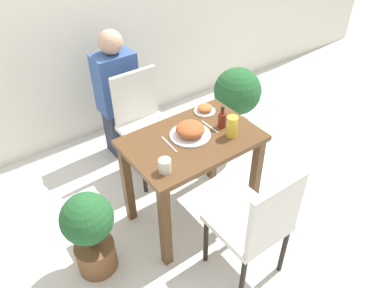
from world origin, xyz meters
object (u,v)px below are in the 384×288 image
at_px(chair_near, 258,223).
at_px(drink_cup, 165,166).
at_px(food_plate, 190,130).
at_px(person_figure, 118,96).
at_px(chair_far, 144,120).
at_px(side_plate, 205,109).
at_px(potted_plant_right, 237,102).
at_px(juice_glass, 232,127).
at_px(sauce_bottle, 222,119).
at_px(potted_plant_left, 90,230).

bearing_deg(chair_near, drink_cup, -56.29).
bearing_deg(food_plate, person_figure, 91.87).
distance_m(chair_far, side_plate, 0.61).
distance_m(chair_far, potted_plant_right, 0.85).
relative_size(food_plate, potted_plant_right, 0.34).
distance_m(food_plate, potted_plant_right, 0.98).
distance_m(chair_near, juice_glass, 0.65).
bearing_deg(sauce_bottle, potted_plant_left, 179.24).
height_order(food_plate, potted_plant_left, food_plate).
distance_m(drink_cup, sauce_bottle, 0.59).
xyz_separation_m(food_plate, potted_plant_left, (-0.81, -0.03, -0.41)).
bearing_deg(juice_glass, drink_cup, -176.48).
height_order(chair_far, juice_glass, chair_far).
bearing_deg(chair_far, side_plate, -62.46).
bearing_deg(side_plate, chair_far, 117.54).
distance_m(food_plate, person_figure, 1.05).
bearing_deg(drink_cup, chair_far, 68.51).
xyz_separation_m(food_plate, juice_glass, (0.22, -0.16, 0.03)).
xyz_separation_m(drink_cup, juice_glass, (0.56, 0.03, 0.03)).
bearing_deg(sauce_bottle, side_plate, 84.88).
xyz_separation_m(sauce_bottle, potted_plant_left, (-1.05, 0.01, -0.43)).
bearing_deg(food_plate, sauce_bottle, -10.40).
bearing_deg(side_plate, drink_cup, -147.84).
height_order(chair_near, potted_plant_right, chair_near).
relative_size(chair_far, potted_plant_left, 1.38).
bearing_deg(potted_plant_left, chair_near, -39.37).
distance_m(chair_near, sauce_bottle, 0.75).
xyz_separation_m(chair_far, drink_cup, (-0.34, -0.86, 0.28)).
height_order(chair_near, potted_plant_left, chair_near).
height_order(chair_far, side_plate, chair_far).
bearing_deg(food_plate, chair_far, 89.48).
bearing_deg(chair_far, potted_plant_left, -139.76).
relative_size(juice_glass, sauce_bottle, 0.90).
distance_m(food_plate, juice_glass, 0.28).
bearing_deg(side_plate, potted_plant_right, 24.43).
distance_m(food_plate, drink_cup, 0.39).
bearing_deg(person_figure, chair_far, -83.88).
height_order(food_plate, juice_glass, juice_glass).
xyz_separation_m(chair_near, person_figure, (-0.03, 1.71, 0.07)).
distance_m(chair_near, potted_plant_left, 1.05).
bearing_deg(potted_plant_left, juice_glass, -7.43).
height_order(side_plate, potted_plant_left, side_plate).
relative_size(juice_glass, potted_plant_right, 0.18).
bearing_deg(side_plate, juice_glass, -95.82).
bearing_deg(potted_plant_left, sauce_bottle, -0.76).
bearing_deg(potted_plant_right, chair_near, -126.69).
relative_size(potted_plant_left, potted_plant_right, 0.80).
xyz_separation_m(side_plate, juice_glass, (-0.03, -0.34, 0.05)).
relative_size(side_plate, juice_glass, 1.05).
relative_size(food_plate, person_figure, 0.24).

